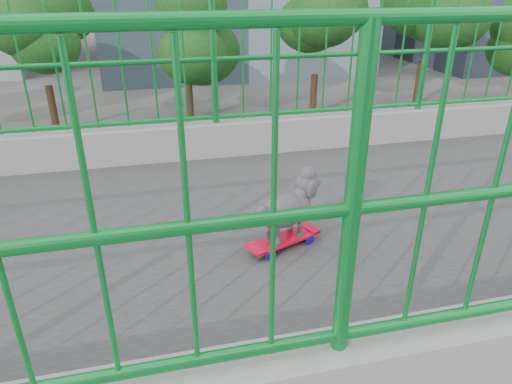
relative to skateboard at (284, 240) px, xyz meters
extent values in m
cube|color=black|center=(-13.27, -2.14, -7.04)|extent=(18.00, 90.00, 0.02)
cylinder|color=black|center=(-26.07, -6.14, -5.68)|extent=(0.44, 0.44, 2.73)
ellipsoid|color=#0E3510|center=(-26.07, -6.14, -2.53)|extent=(4.20, 4.20, 3.57)
cylinder|color=black|center=(-26.47, 1.86, -5.61)|extent=(0.44, 0.44, 2.87)
ellipsoid|color=#0E3510|center=(-26.47, 1.86, -2.22)|extent=(4.60, 4.60, 3.91)
cylinder|color=black|center=(-25.87, 9.86, -5.72)|extent=(0.44, 0.44, 2.66)
ellipsoid|color=#0E3510|center=(-25.87, 9.86, -2.69)|extent=(4.00, 4.00, 3.40)
cylinder|color=black|center=(-26.57, 17.86, -5.54)|extent=(0.44, 0.44, 3.01)
ellipsoid|color=#0E3510|center=(-26.57, 17.86, -1.91)|extent=(5.00, 5.00, 4.25)
cube|color=red|center=(0.00, 0.00, 0.01)|extent=(0.30, 0.49, 0.02)
cube|color=#99999E|center=(0.06, -0.14, -0.01)|extent=(0.09, 0.06, 0.02)
cylinder|color=#170697|center=(0.00, -0.16, -0.02)|extent=(0.04, 0.06, 0.05)
sphere|color=yellow|center=(0.00, -0.16, -0.02)|extent=(0.02, 0.02, 0.02)
cylinder|color=#170697|center=(0.11, -0.12, -0.02)|extent=(0.04, 0.06, 0.05)
sphere|color=yellow|center=(0.11, -0.12, -0.02)|extent=(0.02, 0.02, 0.02)
cube|color=#99999E|center=(-0.06, 0.14, -0.01)|extent=(0.09, 0.06, 0.02)
cylinder|color=#170697|center=(-0.11, 0.12, -0.02)|extent=(0.04, 0.06, 0.05)
sphere|color=yellow|center=(-0.11, 0.12, -0.02)|extent=(0.02, 0.02, 0.02)
cylinder|color=#170697|center=(0.00, 0.16, -0.02)|extent=(0.04, 0.06, 0.05)
sphere|color=yellow|center=(0.00, 0.16, -0.02)|extent=(0.02, 0.02, 0.02)
ellipsoid|color=#312D33|center=(0.00, 0.00, 0.20)|extent=(0.29, 0.35, 0.20)
sphere|color=#312D33|center=(-0.06, 0.16, 0.33)|extent=(0.13, 0.13, 0.13)
sphere|color=black|center=(-0.10, 0.24, 0.32)|extent=(0.02, 0.02, 0.02)
sphere|color=#312D33|center=(0.06, -0.15, 0.24)|extent=(0.07, 0.07, 0.07)
cylinder|color=#312D33|center=(-0.07, 0.06, 0.08)|extent=(0.03, 0.03, 0.13)
cylinder|color=#312D33|center=(0.01, 0.09, 0.08)|extent=(0.03, 0.03, 0.13)
cylinder|color=#312D33|center=(-0.01, -0.09, 0.08)|extent=(0.03, 0.03, 0.13)
cylinder|color=#312D33|center=(0.07, -0.06, 0.08)|extent=(0.03, 0.03, 0.13)
imported|color=black|center=(-12.67, 13.09, -6.24)|extent=(2.67, 5.79, 1.61)
imported|color=red|center=(-19.07, 4.97, -6.39)|extent=(1.55, 3.86, 1.32)
camera|label=1|loc=(2.28, -0.72, 1.45)|focal=32.29mm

